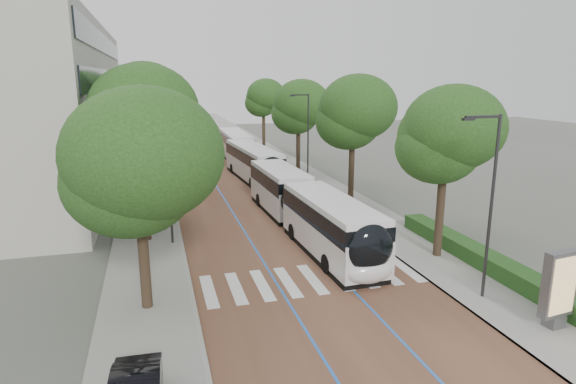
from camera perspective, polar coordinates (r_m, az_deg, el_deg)
name	(u,v)px	position (r m, az deg, el deg)	size (l,w,h in m)	color
ground	(315,288)	(22.85, 3.23, -11.33)	(160.00, 160.00, 0.00)	#51544C
road	(211,156)	(60.73, -9.13, 4.26)	(11.00, 140.00, 0.02)	brown
sidewalk_left	(148,158)	(60.34, -16.23, 3.88)	(4.00, 140.00, 0.12)	gray
sidewalk_right	(269,153)	(62.02, -2.21, 4.65)	(4.00, 140.00, 0.12)	gray
kerb_left	(165,157)	(60.35, -14.42, 3.99)	(0.20, 140.00, 0.14)	gray
kerb_right	(255,154)	(61.60, -3.94, 4.57)	(0.20, 140.00, 0.14)	gray
zebra_crossing	(312,279)	(23.76, 2.90, -10.24)	(10.55, 3.60, 0.01)	silver
lane_line_left	(198,156)	(60.57, -10.63, 4.18)	(0.12, 126.00, 0.01)	blue
lane_line_right	(224,155)	(60.93, -7.63, 4.35)	(0.12, 126.00, 0.01)	blue
office_building	(0,107)	(49.29, -30.98, 8.61)	(18.11, 40.00, 14.00)	#ADAAA1
hedge	(483,258)	(26.82, 22.12, -7.29)	(1.20, 14.00, 0.80)	#174116
streetlight_near	(489,193)	(21.88, 22.72, -0.14)	(1.82, 0.20, 8.00)	#2B2B2E
streetlight_far	(306,131)	(43.96, 2.18, 7.27)	(1.82, 0.20, 8.00)	#2B2B2E
lamp_post_left	(169,176)	(28.12, -13.96, 1.89)	(0.14, 0.14, 8.00)	#2B2B2E
trees_left	(143,110)	(43.25, -16.84, 9.30)	(6.34, 61.19, 10.12)	black
trees_right	(319,112)	(43.72, 3.75, 9.48)	(5.80, 47.12, 9.24)	black
lead_bus	(307,209)	(29.74, 2.23, -2.03)	(3.21, 18.48, 3.20)	black
bus_queued_0	(254,164)	(45.31, -4.00, 3.35)	(3.34, 12.54, 3.20)	silver
bus_queued_1	(236,146)	(57.31, -6.19, 5.44)	(2.68, 12.43, 3.20)	silver
ad_panel	(559,288)	(21.38, 29.41, -9.85)	(1.53, 0.65, 3.10)	#59595B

